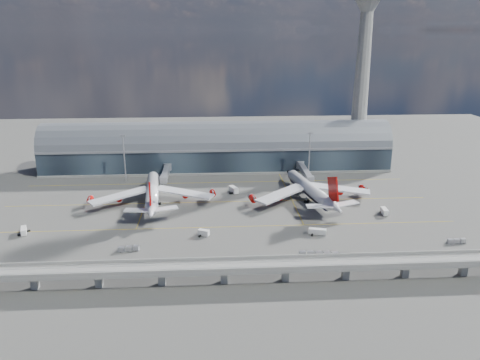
{
  "coord_description": "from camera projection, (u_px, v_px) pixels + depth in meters",
  "views": [
    {
      "loc": [
        -3.14,
        -189.61,
        78.24
      ],
      "look_at": [
        9.21,
        10.0,
        14.0
      ],
      "focal_mm": 35.0,
      "sensor_mm": 36.0,
      "label": 1
    }
  ],
  "objects": [
    {
      "name": "guideway",
      "position": [
        224.0,
        268.0,
        150.41
      ],
      "size": [
        220.0,
        8.5,
        7.2
      ],
      "color": "gray",
      "rests_on": "ground"
    },
    {
      "name": "service_truck_2",
      "position": [
        317.0,
        232.0,
        187.16
      ],
      "size": [
        7.31,
        3.88,
        2.55
      ],
      "rotation": [
        0.0,
        0.0,
        1.29
      ],
      "color": "silver",
      "rests_on": "ground"
    },
    {
      "name": "jet_bridge_right",
      "position": [
        305.0,
        171.0,
        254.1
      ],
      "size": [
        4.4,
        32.0,
        7.25
      ],
      "color": "gray",
      "rests_on": "ground"
    },
    {
      "name": "cargo_train_2",
      "position": [
        457.0,
        241.0,
        179.8
      ],
      "size": [
        7.55,
        1.94,
        1.67
      ],
      "rotation": [
        0.0,
        0.0,
        1.52
      ],
      "color": "gray",
      "rests_on": "ground"
    },
    {
      "name": "cargo_train_1",
      "position": [
        319.0,
        254.0,
        168.92
      ],
      "size": [
        14.41,
        3.17,
        1.9
      ],
      "rotation": [
        0.0,
        0.0,
        1.67
      ],
      "color": "gray",
      "rests_on": "ground"
    },
    {
      "name": "floodlight_mast_left",
      "position": [
        124.0,
        157.0,
        249.45
      ],
      "size": [
        3.0,
        0.7,
        25.7
      ],
      "color": "gray",
      "rests_on": "ground"
    },
    {
      "name": "service_truck_4",
      "position": [
        276.0,
        195.0,
        228.25
      ],
      "size": [
        2.36,
        4.5,
        2.56
      ],
      "rotation": [
        0.0,
        0.0,
        -0.04
      ],
      "color": "silver",
      "rests_on": "ground"
    },
    {
      "name": "jet_bridge_left",
      "position": [
        166.0,
        172.0,
        251.53
      ],
      "size": [
        4.4,
        28.0,
        7.25
      ],
      "color": "gray",
      "rests_on": "ground"
    },
    {
      "name": "service_truck_3",
      "position": [
        384.0,
        211.0,
        207.65
      ],
      "size": [
        2.65,
        5.87,
        2.78
      ],
      "rotation": [
        0.0,
        0.0,
        -0.06
      ],
      "color": "silver",
      "rests_on": "ground"
    },
    {
      "name": "terminal",
      "position": [
        217.0,
        149.0,
        274.93
      ],
      "size": [
        200.0,
        30.0,
        28.0
      ],
      "color": "#1B242E",
      "rests_on": "ground"
    },
    {
      "name": "control_tower",
      "position": [
        362.0,
        78.0,
        272.37
      ],
      "size": [
        19.0,
        19.0,
        103.0
      ],
      "color": "gray",
      "rests_on": "ground"
    },
    {
      "name": "floodlight_mast_right",
      "position": [
        309.0,
        154.0,
        255.33
      ],
      "size": [
        3.0,
        0.7,
        25.7
      ],
      "color": "gray",
      "rests_on": "ground"
    },
    {
      "name": "cargo_train_0",
      "position": [
        129.0,
        249.0,
        173.32
      ],
      "size": [
        8.12,
        2.91,
        1.78
      ],
      "rotation": [
        0.0,
        0.0,
        1.41
      ],
      "color": "gray",
      "rests_on": "ground"
    },
    {
      "name": "airliner_right",
      "position": [
        311.0,
        190.0,
        223.34
      ],
      "size": [
        60.03,
        62.82,
        20.03
      ],
      "rotation": [
        0.0,
        0.0,
        0.19
      ],
      "color": "white",
      "rests_on": "ground"
    },
    {
      "name": "ground",
      "position": [
        220.0,
        218.0,
        204.29
      ],
      "size": [
        500.0,
        500.0,
        0.0
      ],
      "primitive_type": "plane",
      "color": "#474744",
      "rests_on": "ground"
    },
    {
      "name": "service_truck_1",
      "position": [
        204.0,
        233.0,
        186.09
      ],
      "size": [
        4.83,
        3.66,
        2.54
      ],
      "rotation": [
        0.0,
        0.0,
        1.14
      ],
      "color": "silver",
      "rests_on": "ground"
    },
    {
      "name": "service_truck_0",
      "position": [
        24.0,
        231.0,
        187.84
      ],
      "size": [
        3.93,
        6.51,
        2.56
      ],
      "rotation": [
        0.0,
        0.0,
        0.33
      ],
      "color": "silver",
      "rests_on": "ground"
    },
    {
      "name": "taxi_lines",
      "position": [
        219.0,
        200.0,
        225.3
      ],
      "size": [
        200.0,
        80.12,
        0.01
      ],
      "color": "gold",
      "rests_on": "ground"
    },
    {
      "name": "airliner_left",
      "position": [
        152.0,
        193.0,
        218.97
      ],
      "size": [
        60.12,
        63.2,
        19.25
      ],
      "rotation": [
        0.0,
        0.0,
        0.1
      ],
      "color": "white",
      "rests_on": "ground"
    },
    {
      "name": "service_truck_5",
      "position": [
        234.0,
        190.0,
        235.34
      ],
      "size": [
        4.78,
        6.86,
        3.1
      ],
      "rotation": [
        0.0,
        0.0,
        0.4
      ],
      "color": "silver",
      "rests_on": "ground"
    }
  ]
}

